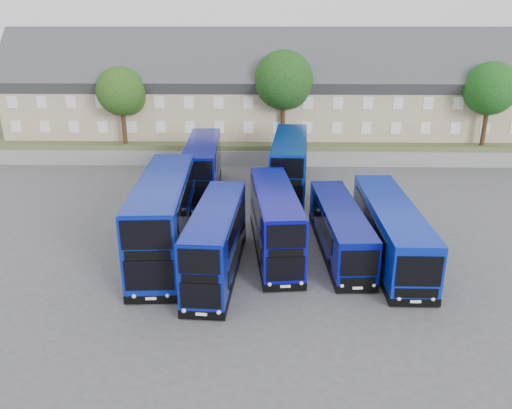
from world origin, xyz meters
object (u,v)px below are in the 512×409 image
object	(u,v)px
dd_front_left	(164,218)
tree_west	(123,93)
coach_east_a	(339,230)
tree_mid	(285,82)
tree_east	(491,90)
dd_front_mid	(216,242)

from	to	relation	value
dd_front_left	tree_west	distance (m)	23.49
dd_front_left	coach_east_a	xyz separation A→B (m)	(10.77, 0.62, -0.93)
coach_east_a	tree_mid	world-z (taller)	tree_mid
tree_west	tree_east	xyz separation A→B (m)	(36.00, 0.00, 0.34)
tree_west	tree_mid	distance (m)	16.04
dd_front_left	dd_front_mid	xyz separation A→B (m)	(3.40, -2.49, -0.44)
coach_east_a	tree_east	bearing A→B (deg)	47.55
dd_front_left	coach_east_a	distance (m)	10.83
coach_east_a	dd_front_mid	bearing A→B (deg)	-160.22
coach_east_a	tree_east	distance (m)	27.75
tree_east	coach_east_a	bearing A→B (deg)	-129.37
tree_west	tree_mid	world-z (taller)	tree_mid
dd_front_mid	tree_mid	distance (m)	25.73
dd_front_mid	coach_east_a	bearing A→B (deg)	26.33
tree_west	tree_east	bearing A→B (deg)	0.00
dd_front_left	tree_west	world-z (taller)	tree_west
tree_mid	dd_front_left	bearing A→B (deg)	-109.85
dd_front_left	tree_east	world-z (taller)	tree_east
tree_mid	tree_east	size ratio (longest dim) A/B	1.12
dd_front_left	dd_front_mid	size ratio (longest dim) A/B	1.22
dd_front_mid	dd_front_left	bearing A→B (deg)	147.28
coach_east_a	tree_east	world-z (taller)	tree_east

